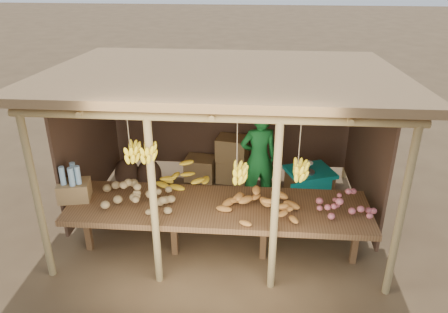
{
  "coord_description": "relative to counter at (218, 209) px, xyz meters",
  "views": [
    {
      "loc": [
        0.46,
        -5.76,
        3.78
      ],
      "look_at": [
        0.0,
        0.0,
        1.05
      ],
      "focal_mm": 35.0,
      "sensor_mm": 36.0,
      "label": 1
    }
  ],
  "objects": [
    {
      "name": "ground",
      "position": [
        -0.0,
        0.95,
        -0.74
      ],
      "size": [
        60.0,
        60.0,
        0.0
      ],
      "primitive_type": "plane",
      "color": "brown",
      "rests_on": "ground"
    },
    {
      "name": "stall_structure",
      "position": [
        -0.0,
        0.94,
        1.18
      ],
      "size": [
        4.7,
        3.5,
        2.43
      ],
      "color": "#9D8251",
      "rests_on": "ground"
    },
    {
      "name": "counter",
      "position": [
        0.0,
        0.0,
        0.0
      ],
      "size": [
        3.9,
        1.05,
        0.8
      ],
      "color": "brown",
      "rests_on": "ground"
    },
    {
      "name": "potato_heap",
      "position": [
        -1.04,
        -0.05,
        0.24
      ],
      "size": [
        1.16,
        0.95,
        0.37
      ],
      "primitive_type": null,
      "rotation": [
        0.0,
        0.0,
        -0.41
      ],
      "color": "#987C4E",
      "rests_on": "counter"
    },
    {
      "name": "sweet_potato_heap",
      "position": [
        0.57,
        -0.15,
        0.24
      ],
      "size": [
        1.05,
        0.74,
        0.36
      ],
      "primitive_type": null,
      "rotation": [
        0.0,
        0.0,
        0.18
      ],
      "color": "#BF7931",
      "rests_on": "counter"
    },
    {
      "name": "onion_heap",
      "position": [
        1.56,
        -0.09,
        0.24
      ],
      "size": [
        0.92,
        0.66,
        0.36
      ],
      "primitive_type": null,
      "rotation": [
        0.0,
        0.0,
        0.21
      ],
      "color": "#BB5B63",
      "rests_on": "counter"
    },
    {
      "name": "banana_pile",
      "position": [
        -0.52,
        0.43,
        0.24
      ],
      "size": [
        0.76,
        0.6,
        0.35
      ],
      "primitive_type": null,
      "rotation": [
        0.0,
        0.0,
        0.34
      ],
      "color": "yellow",
      "rests_on": "counter"
    },
    {
      "name": "tomato_basin",
      "position": [
        -1.9,
        0.05,
        0.14
      ],
      "size": [
        0.35,
        0.35,
        0.18
      ],
      "rotation": [
        0.0,
        0.0,
        0.39
      ],
      "color": "navy",
      "rests_on": "counter"
    },
    {
      "name": "bottle_box",
      "position": [
        -1.9,
        0.01,
        0.25
      ],
      "size": [
        0.45,
        0.39,
        0.5
      ],
      "color": "olive",
      "rests_on": "counter"
    },
    {
      "name": "vendor",
      "position": [
        0.51,
        1.42,
        0.08
      ],
      "size": [
        0.68,
        0.53,
        1.64
      ],
      "primitive_type": "imported",
      "rotation": [
        0.0,
        0.0,
        3.41
      ],
      "color": "#1A752D",
      "rests_on": "ground"
    },
    {
      "name": "tarp_crate",
      "position": [
        1.33,
        1.42,
        -0.4
      ],
      "size": [
        0.86,
        0.81,
        0.83
      ],
      "color": "brown",
      "rests_on": "ground"
    },
    {
      "name": "carton_stack",
      "position": [
        -0.14,
        2.15,
        -0.37
      ],
      "size": [
        1.14,
        0.49,
        0.83
      ],
      "color": "olive",
      "rests_on": "ground"
    },
    {
      "name": "burlap_sacks",
      "position": [
        -1.59,
        1.87,
        -0.48
      ],
      "size": [
        0.83,
        0.44,
        0.59
      ],
      "color": "#4A3122",
      "rests_on": "ground"
    }
  ]
}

